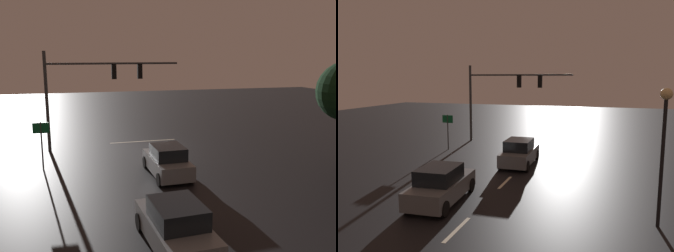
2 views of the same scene
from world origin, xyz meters
The scene contains 8 objects.
ground_plane centered at (0.00, 0.00, 0.00)m, with size 80.00×80.00×0.00m, color black.
traffic_signal_assembly centered at (3.77, -0.93, 4.65)m, with size 9.15×0.47×6.75m.
lane_dash_far centered at (0.00, 4.00, 0.00)m, with size 2.20×0.16×0.01m, color beige.
lane_dash_mid centered at (0.00, 10.00, 0.00)m, with size 2.20×0.16×0.01m, color beige.
stop_bar centered at (0.00, -2.12, 0.00)m, with size 5.00×0.16×0.01m, color beige.
car_approaching centered at (0.25, 6.07, 0.80)m, with size 1.99×4.41×1.70m.
car_distant centered at (1.95, 13.59, 0.80)m, with size 2.13×4.46×1.70m.
route_sign centered at (6.89, 3.27, 2.02)m, with size 0.90×0.11×2.80m.
Camera 1 is at (5.19, 24.74, 6.56)m, focal length 39.35 mm.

